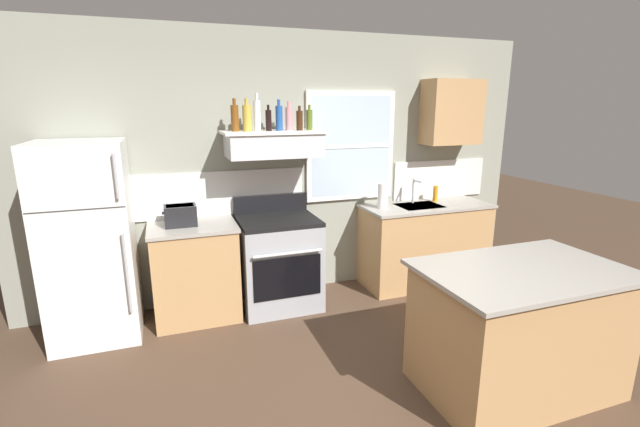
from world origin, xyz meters
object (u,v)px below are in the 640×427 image
(bottle_clear_tall, at_px, (257,115))
(kitchen_island, at_px, (518,329))
(bottle_champagne_gold_foil, at_px, (247,118))
(bottle_blue_liqueur, at_px, (279,118))
(bottle_balsamic_dark, at_px, (269,120))
(bottle_brown_stout, at_px, (300,120))
(refrigerator, at_px, (89,243))
(dish_soap_bottle, at_px, (435,194))
(stove_range, at_px, (279,262))
(bottle_olive_oil_square, at_px, (309,119))
(bottle_amber_wine, at_px, (235,118))
(toaster, at_px, (181,215))
(bottle_rose_pink, at_px, (289,118))
(paper_towel_roll, at_px, (383,196))

(bottle_clear_tall, relative_size, kitchen_island, 0.25)
(bottle_champagne_gold_foil, relative_size, bottle_blue_liqueur, 1.02)
(bottle_clear_tall, distance_m, bottle_balsamic_dark, 0.11)
(bottle_blue_liqueur, bearing_deg, bottle_brown_stout, -6.50)
(refrigerator, height_order, bottle_champagne_gold_foil, bottle_champagne_gold_foil)
(bottle_brown_stout, distance_m, dish_soap_bottle, 1.84)
(bottle_clear_tall, distance_m, bottle_brown_stout, 0.41)
(stove_range, distance_m, dish_soap_bottle, 1.96)
(bottle_olive_oil_square, bearing_deg, bottle_blue_liqueur, 178.11)
(bottle_champagne_gold_foil, xyz_separation_m, bottle_clear_tall, (0.10, 0.00, 0.02))
(dish_soap_bottle, bearing_deg, bottle_balsamic_dark, -177.66)
(dish_soap_bottle, bearing_deg, bottle_amber_wine, -179.23)
(refrigerator, distance_m, toaster, 0.78)
(bottle_balsamic_dark, height_order, bottle_rose_pink, bottle_rose_pink)
(bottle_clear_tall, height_order, bottle_olive_oil_square, bottle_clear_tall)
(bottle_brown_stout, bearing_deg, bottle_olive_oil_square, 6.77)
(bottle_brown_stout, bearing_deg, bottle_champagne_gold_foil, 179.46)
(kitchen_island, bearing_deg, bottle_olive_oil_square, 115.04)
(bottle_champagne_gold_foil, height_order, paper_towel_roll, bottle_champagne_gold_foil)
(refrigerator, xyz_separation_m, stove_range, (1.65, 0.02, -0.39))
(bottle_clear_tall, bearing_deg, bottle_amber_wine, 167.43)
(bottle_brown_stout, height_order, paper_towel_roll, bottle_brown_stout)
(bottle_blue_liqueur, xyz_separation_m, kitchen_island, (1.19, -1.93, -1.41))
(bottle_amber_wine, bearing_deg, paper_towel_roll, -2.65)
(toaster, distance_m, bottle_olive_oil_square, 1.50)
(bottle_rose_pink, xyz_separation_m, paper_towel_roll, (1.00, -0.07, -0.81))
(toaster, relative_size, stove_range, 0.27)
(toaster, height_order, kitchen_island, toaster)
(refrigerator, height_order, kitchen_island, refrigerator)
(bottle_amber_wine, bearing_deg, dish_soap_bottle, 0.77)
(toaster, height_order, bottle_champagne_gold_foil, bottle_champagne_gold_foil)
(bottle_blue_liqueur, xyz_separation_m, bottle_rose_pink, (0.10, 0.03, -0.01))
(bottle_blue_liqueur, bearing_deg, kitchen_island, -58.27)
(bottle_brown_stout, xyz_separation_m, paper_towel_roll, (0.91, -0.02, -0.80))
(toaster, distance_m, bottle_amber_wine, 1.02)
(bottle_brown_stout, bearing_deg, refrigerator, -177.64)
(bottle_amber_wine, relative_size, bottle_champagne_gold_foil, 1.01)
(bottle_amber_wine, bearing_deg, bottle_olive_oil_square, -3.20)
(bottle_champagne_gold_foil, height_order, kitchen_island, bottle_champagne_gold_foil)
(toaster, relative_size, bottle_blue_liqueur, 1.04)
(bottle_olive_oil_square, bearing_deg, toaster, -179.21)
(bottle_clear_tall, height_order, bottle_rose_pink, bottle_clear_tall)
(toaster, bearing_deg, stove_range, -3.24)
(bottle_champagne_gold_foil, xyz_separation_m, paper_towel_roll, (1.41, -0.02, -0.82))
(stove_range, height_order, bottle_rose_pink, bottle_rose_pink)
(bottle_balsamic_dark, xyz_separation_m, bottle_brown_stout, (0.30, -0.00, -0.00))
(bottle_champagne_gold_foil, relative_size, dish_soap_bottle, 1.63)
(bottle_amber_wine, distance_m, bottle_rose_pink, 0.51)
(stove_range, distance_m, bottle_clear_tall, 1.43)
(bottle_champagne_gold_foil, distance_m, bottle_brown_stout, 0.50)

